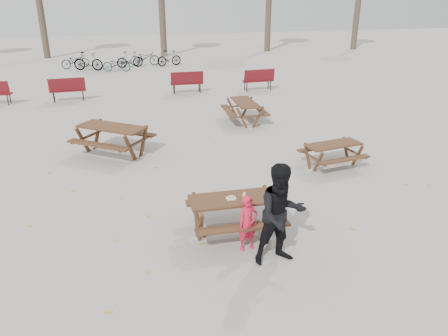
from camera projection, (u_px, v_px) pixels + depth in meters
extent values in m
plane|color=gray|center=(235.00, 232.00, 8.84)|extent=(80.00, 80.00, 0.00)
cube|color=#391F14|center=(235.00, 199.00, 8.55)|extent=(1.80, 0.70, 0.05)
cube|color=#391F14|center=(243.00, 227.00, 8.13)|extent=(1.80, 0.25, 0.05)
cube|color=#391F14|center=(228.00, 199.00, 9.21)|extent=(1.80, 0.25, 0.05)
cylinder|color=#391F14|center=(201.00, 228.00, 8.28)|extent=(0.08, 0.08, 0.73)
cylinder|color=#391F14|center=(196.00, 213.00, 8.82)|extent=(0.08, 0.08, 0.73)
cylinder|color=#391F14|center=(276.00, 219.00, 8.58)|extent=(0.08, 0.08, 0.73)
cylinder|color=#391F14|center=(266.00, 205.00, 9.12)|extent=(0.08, 0.08, 0.73)
cube|color=white|center=(231.00, 198.00, 8.47)|extent=(0.18, 0.11, 0.03)
ellipsoid|color=tan|center=(231.00, 197.00, 8.46)|extent=(0.14, 0.06, 0.05)
cylinder|color=silver|center=(244.00, 197.00, 8.42)|extent=(0.06, 0.06, 0.15)
cylinder|color=#FF450D|center=(244.00, 198.00, 8.42)|extent=(0.07, 0.07, 0.05)
cylinder|color=white|center=(244.00, 193.00, 8.38)|extent=(0.03, 0.03, 0.02)
imported|color=red|center=(248.00, 223.00, 8.08)|extent=(0.45, 0.36, 1.09)
imported|color=black|center=(281.00, 215.00, 7.57)|extent=(0.97, 0.79, 1.88)
imported|color=black|center=(75.00, 61.00, 26.40)|extent=(1.76, 1.13, 0.88)
imported|color=black|center=(88.00, 61.00, 25.64)|extent=(1.84, 1.06, 1.06)
imported|color=black|center=(117.00, 64.00, 25.39)|extent=(1.68, 0.92, 0.84)
imported|color=black|center=(130.00, 59.00, 26.61)|extent=(1.67, 0.80, 0.97)
imported|color=black|center=(145.00, 58.00, 27.31)|extent=(1.82, 0.70, 0.94)
imported|color=black|center=(169.00, 58.00, 27.17)|extent=(1.65, 0.92, 0.95)
cylinder|color=#382B21|center=(40.00, 10.00, 29.13)|extent=(0.44, 0.44, 6.30)
cylinder|color=#382B21|center=(162.00, 12.00, 29.95)|extent=(0.44, 0.44, 5.95)
cylinder|color=#382B21|center=(269.00, 5.00, 32.36)|extent=(0.44, 0.44, 6.65)
cylinder|color=#382B21|center=(357.00, 14.00, 33.62)|extent=(0.44, 0.44, 5.25)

